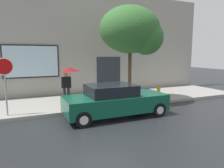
{
  "coord_description": "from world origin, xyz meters",
  "views": [
    {
      "loc": [
        -3.46,
        -8.43,
        2.84
      ],
      "look_at": [
        1.02,
        1.8,
        1.2
      ],
      "focal_mm": 33.33,
      "sensor_mm": 36.0,
      "label": 1
    }
  ],
  "objects_px": {
    "street_tree": "(133,31)",
    "stop_sign": "(5,75)",
    "pedestrian_with_umbrella": "(69,74)",
    "parked_car": "(115,101)",
    "fire_hydrant": "(158,93)"
  },
  "relations": [
    {
      "from": "pedestrian_with_umbrella",
      "to": "stop_sign",
      "type": "height_order",
      "value": "stop_sign"
    },
    {
      "from": "street_tree",
      "to": "pedestrian_with_umbrella",
      "type": "bearing_deg",
      "value": 164.77
    },
    {
      "from": "parked_car",
      "to": "street_tree",
      "type": "height_order",
      "value": "street_tree"
    },
    {
      "from": "pedestrian_with_umbrella",
      "to": "street_tree",
      "type": "relative_size",
      "value": 0.37
    },
    {
      "from": "pedestrian_with_umbrella",
      "to": "parked_car",
      "type": "bearing_deg",
      "value": -63.12
    },
    {
      "from": "fire_hydrant",
      "to": "stop_sign",
      "type": "bearing_deg",
      "value": -177.63
    },
    {
      "from": "pedestrian_with_umbrella",
      "to": "stop_sign",
      "type": "xyz_separation_m",
      "value": [
        -3.01,
        -1.31,
        0.2
      ]
    },
    {
      "from": "stop_sign",
      "to": "street_tree",
      "type": "bearing_deg",
      "value": 3.31
    },
    {
      "from": "parked_car",
      "to": "pedestrian_with_umbrella",
      "type": "height_order",
      "value": "pedestrian_with_umbrella"
    },
    {
      "from": "pedestrian_with_umbrella",
      "to": "street_tree",
      "type": "bearing_deg",
      "value": -15.23
    },
    {
      "from": "street_tree",
      "to": "parked_car",
      "type": "bearing_deg",
      "value": -136.2
    },
    {
      "from": "fire_hydrant",
      "to": "pedestrian_with_umbrella",
      "type": "height_order",
      "value": "pedestrian_with_umbrella"
    },
    {
      "from": "street_tree",
      "to": "stop_sign",
      "type": "height_order",
      "value": "street_tree"
    },
    {
      "from": "fire_hydrant",
      "to": "stop_sign",
      "type": "height_order",
      "value": "stop_sign"
    },
    {
      "from": "fire_hydrant",
      "to": "street_tree",
      "type": "xyz_separation_m",
      "value": [
        -1.78,
        0.03,
        3.55
      ]
    }
  ]
}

